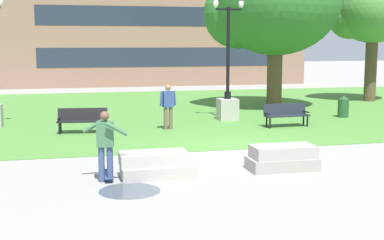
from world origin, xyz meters
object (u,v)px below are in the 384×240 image
(person_skateboarder, at_px, (105,142))
(person_bystander_near_lawn, at_px, (168,104))
(skateboard, at_px, (107,175))
(park_bench_near_right, at_px, (82,119))
(lamp_post_left, at_px, (228,95))
(concrete_block_center, at_px, (156,165))
(trash_bin, at_px, (343,106))
(park_bench_near_left, at_px, (286,113))
(concrete_block_left, at_px, (283,158))

(person_skateboarder, xyz_separation_m, person_bystander_near_lawn, (2.85, 7.19, 0.01))
(person_skateboarder, bearing_deg, skateboard, 79.17)
(skateboard, xyz_separation_m, park_bench_near_right, (-0.40, 6.85, 0.45))
(person_skateboarder, distance_m, lamp_post_left, 10.82)
(concrete_block_center, xyz_separation_m, person_bystander_near_lawn, (1.62, 7.05, 0.68))
(trash_bin, distance_m, person_bystander_near_lawn, 8.31)
(skateboard, xyz_separation_m, person_bystander_near_lawn, (2.80, 6.93, 0.90))
(person_skateboarder, height_order, park_bench_near_right, person_skateboarder)
(skateboard, relative_size, lamp_post_left, 0.20)
(trash_bin, height_order, person_bystander_near_lawn, person_bystander_near_lawn)
(skateboard, distance_m, lamp_post_left, 10.62)
(concrete_block_center, bearing_deg, skateboard, 174.02)
(person_skateboarder, bearing_deg, park_bench_near_right, 92.84)
(park_bench_near_right, distance_m, trash_bin, 11.47)
(park_bench_near_right, xyz_separation_m, person_bystander_near_lawn, (3.20, 0.07, 0.44))
(concrete_block_center, relative_size, skateboard, 1.79)
(person_skateboarder, xyz_separation_m, park_bench_near_right, (-0.35, 7.11, -0.44))
(person_skateboarder, xyz_separation_m, skateboard, (0.05, 0.26, -0.89))
(skateboard, relative_size, trash_bin, 1.07)
(concrete_block_center, relative_size, park_bench_near_right, 0.99)
(person_skateboarder, relative_size, trash_bin, 1.78)
(park_bench_near_left, xyz_separation_m, park_bench_near_right, (-7.85, 0.31, 0.00))
(person_skateboarder, height_order, trash_bin, person_skateboarder)
(park_bench_near_right, bearing_deg, person_bystander_near_lawn, 1.34)
(concrete_block_left, distance_m, lamp_post_left, 9.03)
(lamp_post_left, bearing_deg, trash_bin, -4.84)
(skateboard, xyz_separation_m, lamp_post_left, (5.75, 8.88, 0.97))
(lamp_post_left, height_order, trash_bin, lamp_post_left)
(concrete_block_left, relative_size, person_skateboarder, 1.05)
(park_bench_near_left, distance_m, person_bystander_near_lawn, 4.68)
(concrete_block_center, relative_size, person_bystander_near_lawn, 1.07)
(trash_bin, bearing_deg, park_bench_near_left, -151.74)
(concrete_block_left, bearing_deg, trash_bin, 52.99)
(park_bench_near_left, bearing_deg, skateboard, -138.67)
(skateboard, distance_m, park_bench_near_right, 6.88)
(person_skateboarder, height_order, person_bystander_near_lawn, person_bystander_near_lawn)
(person_skateboarder, distance_m, trash_bin, 14.03)
(park_bench_near_right, bearing_deg, skateboard, -86.64)
(concrete_block_center, relative_size, trash_bin, 1.91)
(concrete_block_center, height_order, person_skateboarder, person_skateboarder)
(person_bystander_near_lawn, bearing_deg, concrete_block_center, -102.94)
(concrete_block_left, xyz_separation_m, lamp_post_left, (1.19, 8.92, 0.75))
(park_bench_near_left, bearing_deg, lamp_post_left, 126.12)
(lamp_post_left, bearing_deg, person_bystander_near_lawn, -146.55)
(concrete_block_left, relative_size, park_bench_near_left, 0.99)
(concrete_block_left, distance_m, person_bystander_near_lawn, 7.23)
(lamp_post_left, bearing_deg, concrete_block_left, -97.57)
(concrete_block_left, height_order, person_skateboarder, person_skateboarder)
(concrete_block_left, relative_size, person_bystander_near_lawn, 1.05)
(person_bystander_near_lawn, bearing_deg, park_bench_near_left, -4.67)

